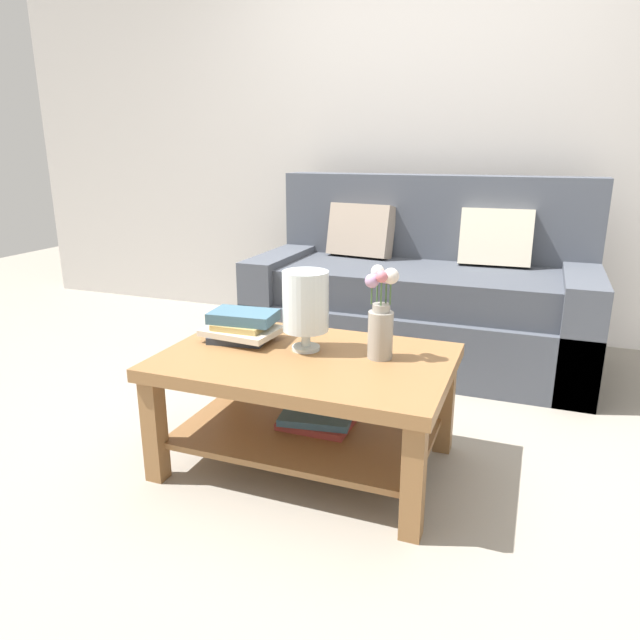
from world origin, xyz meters
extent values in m
plane|color=gray|center=(0.00, 0.00, 0.00)|extent=(10.00, 10.00, 0.00)
cube|color=#BCB7B2|center=(0.00, 1.65, 1.35)|extent=(6.40, 0.12, 2.70)
cube|color=#474C56|center=(0.14, 0.93, 0.18)|extent=(1.91, 0.90, 0.36)
cube|color=#40444E|center=(0.14, 0.90, 0.46)|extent=(1.67, 0.74, 0.20)
cube|color=#474C56|center=(0.14, 1.28, 0.71)|extent=(1.91, 0.20, 0.70)
cube|color=#474C56|center=(-0.72, 0.93, 0.30)|extent=(0.20, 0.90, 0.60)
cube|color=#474C56|center=(1.00, 0.93, 0.30)|extent=(0.20, 0.90, 0.60)
cube|color=gray|center=(-0.29, 1.14, 0.72)|extent=(0.42, 0.24, 0.34)
cube|color=beige|center=(0.52, 1.14, 0.72)|extent=(0.41, 0.20, 0.34)
cube|color=olive|center=(-0.03, -0.41, 0.43)|extent=(1.09, 0.72, 0.05)
cube|color=olive|center=(-0.52, -0.72, 0.20)|extent=(0.07, 0.07, 0.41)
cube|color=olive|center=(0.46, -0.72, 0.20)|extent=(0.07, 0.07, 0.41)
cube|color=olive|center=(-0.52, -0.11, 0.20)|extent=(0.07, 0.07, 0.41)
cube|color=olive|center=(0.46, -0.11, 0.20)|extent=(0.07, 0.07, 0.41)
cube|color=olive|center=(-0.03, -0.41, 0.14)|extent=(0.97, 0.60, 0.02)
cube|color=#993833|center=(0.00, -0.37, 0.17)|extent=(0.28, 0.20, 0.03)
cube|color=#3D6075|center=(0.00, -0.37, 0.19)|extent=(0.31, 0.24, 0.03)
cube|color=#2D333D|center=(-0.35, -0.33, 0.47)|extent=(0.25, 0.22, 0.03)
cube|color=beige|center=(-0.34, -0.33, 0.50)|extent=(0.31, 0.24, 0.02)
cube|color=tan|center=(-0.34, -0.33, 0.52)|extent=(0.21, 0.19, 0.02)
cube|color=#3D6075|center=(-0.34, -0.32, 0.56)|extent=(0.28, 0.19, 0.04)
cylinder|color=silver|center=(-0.05, -0.35, 0.47)|extent=(0.11, 0.11, 0.02)
cylinder|color=silver|center=(-0.05, -0.35, 0.51)|extent=(0.04, 0.04, 0.07)
cylinder|color=silver|center=(-0.05, -0.35, 0.66)|extent=(0.18, 0.18, 0.23)
sphere|color=#51704C|center=(-0.08, -0.35, 0.59)|extent=(0.05, 0.05, 0.05)
sphere|color=#3D6075|center=(-0.03, -0.33, 0.60)|extent=(0.05, 0.05, 0.05)
cylinder|color=#9E998E|center=(0.24, -0.33, 0.55)|extent=(0.09, 0.09, 0.18)
cylinder|color=#9E998E|center=(0.24, -0.33, 0.65)|extent=(0.07, 0.07, 0.03)
cylinder|color=#426638|center=(0.27, -0.33, 0.71)|extent=(0.01, 0.01, 0.09)
sphere|color=silver|center=(0.27, -0.33, 0.78)|extent=(0.06, 0.06, 0.06)
cylinder|color=#426638|center=(0.25, -0.31, 0.71)|extent=(0.01, 0.01, 0.08)
sphere|color=#B28CB7|center=(0.25, -0.31, 0.77)|extent=(0.05, 0.05, 0.05)
cylinder|color=#426638|center=(0.22, -0.31, 0.72)|extent=(0.01, 0.01, 0.10)
sphere|color=silver|center=(0.22, -0.31, 0.78)|extent=(0.05, 0.05, 0.05)
cylinder|color=#426638|center=(0.21, -0.35, 0.71)|extent=(0.01, 0.01, 0.07)
sphere|color=#B28CB7|center=(0.21, -0.35, 0.76)|extent=(0.05, 0.05, 0.05)
cylinder|color=#426638|center=(0.25, -0.36, 0.72)|extent=(0.01, 0.01, 0.09)
sphere|color=#C66B7A|center=(0.25, -0.36, 0.78)|extent=(0.04, 0.04, 0.04)
camera|label=1|loc=(0.76, -2.33, 1.22)|focal=32.56mm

